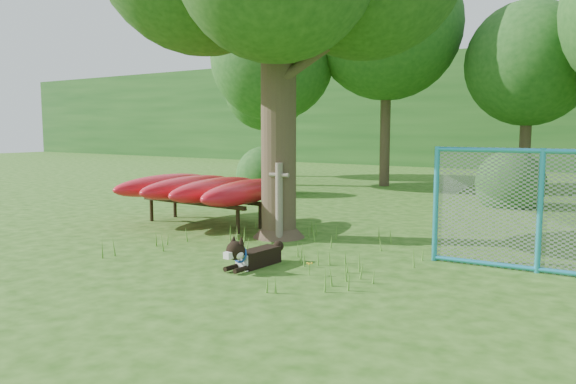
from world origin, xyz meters
The scene contains 13 objects.
ground centered at (0.00, 0.00, 0.00)m, with size 80.00×80.00×0.00m, color #225010.
wooden_post centered at (-0.40, 1.79, 0.76)m, with size 0.39×0.15×1.44m.
kayak_rack centered at (-2.74, 2.29, 0.79)m, with size 3.31×3.10×1.03m.
husky_dog centered at (0.42, -0.09, 0.19)m, with size 0.34×1.20×0.54m.
fence_section centered at (3.98, 2.01, 0.90)m, with size 3.06×0.28×2.98m.
wildflower_clump centered at (1.36, 0.03, 0.16)m, with size 0.09×0.09×0.20m.
bg_tree_a centered at (-6.50, 10.00, 4.48)m, with size 4.40×4.40×6.70m.
bg_tree_b centered at (-3.00, 12.00, 5.61)m, with size 5.20×5.20×8.22m.
bg_tree_c centered at (1.50, 13.00, 4.11)m, with size 4.00×4.00×6.12m.
bg_tree_f centered at (-9.00, 13.00, 3.73)m, with size 3.60×3.60×5.55m.
shrub_left centered at (-5.00, 7.50, 0.00)m, with size 1.80×1.80×1.80m, color #1C4C18.
shrub_mid centered at (2.00, 9.00, 0.00)m, with size 1.80×1.80×1.80m, color #1C4C18.
wooded_hillside centered at (0.00, 28.00, 3.00)m, with size 80.00×12.00×6.00m, color #1C4C18.
Camera 1 is at (5.47, -6.51, 2.07)m, focal length 35.00 mm.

